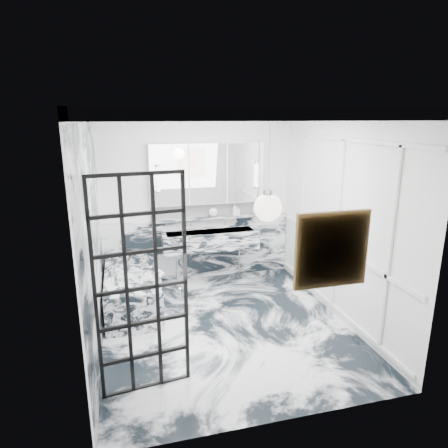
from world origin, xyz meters
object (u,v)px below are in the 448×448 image
object	(u,v)px
trough_sink	(210,240)
mirror_cabinet	(207,174)
crittall_door	(142,288)
bathtub	(132,290)

from	to	relation	value
trough_sink	mirror_cabinet	xyz separation A→B (m)	(-0.00, 0.17, 1.09)
crittall_door	bathtub	bearing A→B (deg)	84.78
crittall_door	trough_sink	distance (m)	2.87
bathtub	mirror_cabinet	bearing A→B (deg)	32.06
trough_sink	mirror_cabinet	distance (m)	1.10
mirror_cabinet	bathtub	world-z (taller)	mirror_cabinet
mirror_cabinet	bathtub	xyz separation A→B (m)	(-1.32, -0.83, -1.54)
bathtub	trough_sink	bearing A→B (deg)	26.48
mirror_cabinet	bathtub	distance (m)	2.20
trough_sink	mirror_cabinet	world-z (taller)	mirror_cabinet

